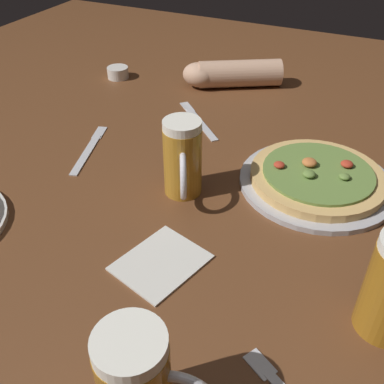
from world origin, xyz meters
name	(u,v)px	position (x,y,z in m)	size (l,w,h in m)	color
ground_plane	(192,206)	(0.00, 0.00, -0.01)	(2.40, 2.40, 0.03)	brown
pizza_plate_far	(317,178)	(0.21, 0.16, 0.02)	(0.32, 0.32, 0.05)	#B2B2B7
beer_mug_dark	(138,382)	(0.13, -0.42, 0.08)	(0.14, 0.08, 0.16)	#9E6619
beer_mug_amber	(183,160)	(-0.03, 0.02, 0.08)	(0.09, 0.13, 0.16)	#B27A23
ramekin_sauce	(118,73)	(-0.47, 0.47, 0.02)	(0.07, 0.07, 0.03)	silver
napkin_folded	(161,262)	(0.03, -0.18, 0.00)	(0.12, 0.14, 0.01)	silver
knife_right	(198,119)	(-0.13, 0.32, 0.00)	(0.18, 0.17, 0.01)	silver
knife_spare	(89,148)	(-0.30, 0.07, 0.00)	(0.08, 0.22, 0.01)	silver
diner_arm	(229,74)	(-0.14, 0.55, 0.04)	(0.28, 0.20, 0.08)	tan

